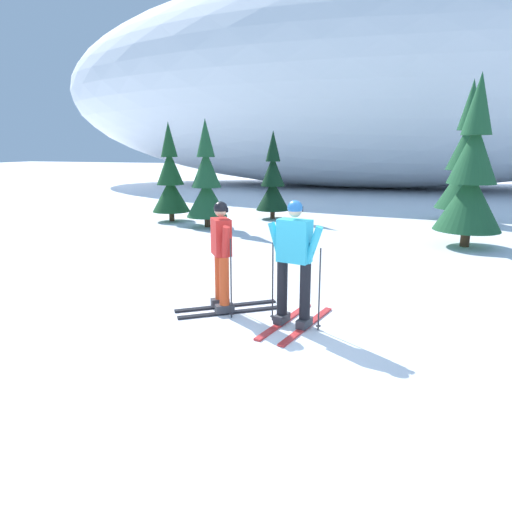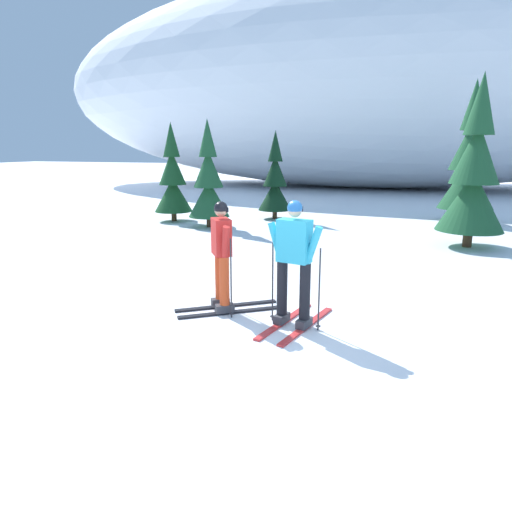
# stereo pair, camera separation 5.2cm
# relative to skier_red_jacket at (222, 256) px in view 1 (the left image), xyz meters

# --- Properties ---
(ground_plane) EXTENTS (120.00, 120.00, 0.00)m
(ground_plane) POSITION_rel_skier_red_jacket_xyz_m (1.34, -0.95, -0.88)
(ground_plane) COLOR white
(skier_red_jacket) EXTENTS (1.57, 1.27, 1.70)m
(skier_red_jacket) POSITION_rel_skier_red_jacket_xyz_m (0.00, 0.00, 0.00)
(skier_red_jacket) COLOR black
(skier_red_jacket) RESTS_ON ground
(skier_cyan_jacket) EXTENTS (0.84, 1.69, 1.79)m
(skier_cyan_jacket) POSITION_rel_skier_red_jacket_xyz_m (1.19, -0.30, 0.07)
(skier_cyan_jacket) COLOR red
(skier_cyan_jacket) RESTS_ON ground
(pine_tree_far_left) EXTENTS (1.27, 1.27, 3.29)m
(pine_tree_far_left) POSITION_rel_skier_red_jacket_xyz_m (-4.95, 7.78, 0.49)
(pine_tree_far_left) COLOR #47301E
(pine_tree_far_left) RESTS_ON ground
(pine_tree_center_left) EXTENTS (1.28, 1.28, 3.32)m
(pine_tree_center_left) POSITION_rel_skier_red_jacket_xyz_m (-3.31, 7.04, 0.51)
(pine_tree_center_left) COLOR #47301E
(pine_tree_center_left) RESTS_ON ground
(pine_tree_center) EXTENTS (1.17, 1.17, 3.03)m
(pine_tree_center) POSITION_rel_skier_red_jacket_xyz_m (-1.82, 9.37, 0.39)
(pine_tree_center) COLOR #47301E
(pine_tree_center) RESTS_ON ground
(pine_tree_center_right) EXTENTS (1.63, 1.63, 4.22)m
(pine_tree_center_right) POSITION_rel_skier_red_jacket_xyz_m (4.12, 6.30, 0.88)
(pine_tree_center_right) COLOR #47301E
(pine_tree_center_right) RESTS_ON ground
(pine_tree_far_right) EXTENTS (1.77, 1.77, 4.59)m
(pine_tree_far_right) POSITION_rel_skier_red_jacket_xyz_m (4.45, 10.59, 1.04)
(pine_tree_far_right) COLOR #47301E
(pine_tree_far_right) RESTS_ON ground
(snow_ridge_background) EXTENTS (40.19, 17.51, 12.32)m
(snow_ridge_background) POSITION_rel_skier_red_jacket_xyz_m (-0.02, 23.68, 5.28)
(snow_ridge_background) COLOR white
(snow_ridge_background) RESTS_ON ground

